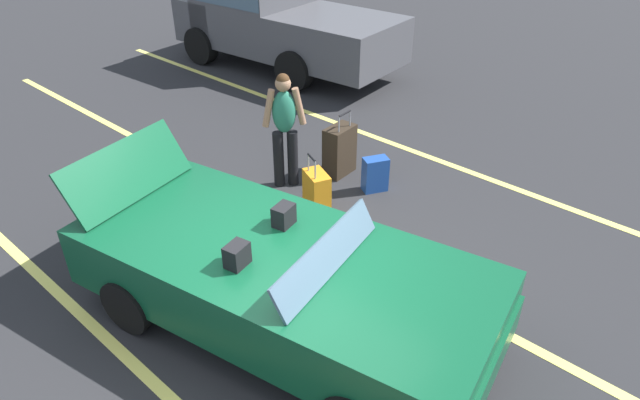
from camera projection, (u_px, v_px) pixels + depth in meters
ground_plane at (284, 323)px, 5.72m from camera, size 80.00×80.00×0.00m
lot_line_mid at (366, 260)px, 6.59m from camera, size 18.00×0.12×0.01m
lot_line_far at (478, 175)px, 8.28m from camera, size 18.00×0.12×0.01m
convertible_car at (299, 286)px, 5.31m from camera, size 4.44×2.49×1.50m
suitcase_large_black at (339, 150)px, 8.16m from camera, size 0.32×0.50×0.99m
suitcase_medium_bright at (317, 194)px, 7.25m from camera, size 0.46×0.39×0.87m
suitcase_small_carryon at (375, 174)px, 7.80m from camera, size 0.34×0.39×0.50m
traveler_person at (284, 125)px, 7.58m from camera, size 0.44×0.53×1.65m
parked_pickup_truck_near at (271, 14)px, 11.88m from camera, size 5.13×2.34×2.10m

